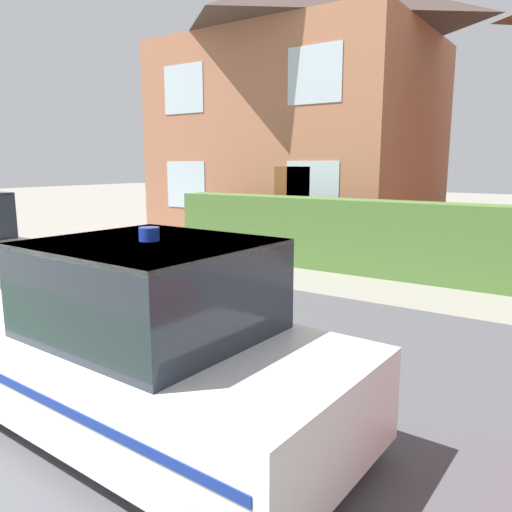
# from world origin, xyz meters

# --- Properties ---
(road_strip) EXTENTS (28.00, 6.42, 0.01)m
(road_strip) POSITION_xyz_m (0.00, 3.94, 0.01)
(road_strip) COLOR #4C4C51
(road_strip) RESTS_ON ground
(garden_hedge) EXTENTS (10.41, 0.72, 1.46)m
(garden_hedge) POSITION_xyz_m (1.14, 9.19, 0.73)
(garden_hedge) COLOR #4C7233
(garden_hedge) RESTS_ON ground
(police_car) EXTENTS (4.01, 1.79, 1.68)m
(police_car) POSITION_xyz_m (1.22, 2.47, 0.72)
(police_car) COLOR black
(police_car) RESTS_ON road_strip
(house_left) EXTENTS (7.71, 6.20, 7.67)m
(house_left) POSITION_xyz_m (-3.49, 13.44, 3.91)
(house_left) COLOR #A86B4C
(house_left) RESTS_ON ground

